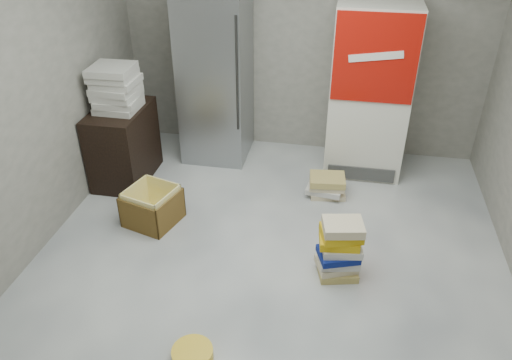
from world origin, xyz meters
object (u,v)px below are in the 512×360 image
at_px(coke_cooler, 370,90).
at_px(cardboard_box, 153,208).
at_px(steel_fridge, 216,76).
at_px(wood_shelf, 124,144).
at_px(phonebook_stack_main, 340,249).

height_order(coke_cooler, cardboard_box, coke_cooler).
bearing_deg(coke_cooler, steel_fridge, 179.82).
height_order(steel_fridge, cardboard_box, steel_fridge).
relative_size(steel_fridge, coke_cooler, 1.06).
bearing_deg(steel_fridge, cardboard_box, -100.66).
bearing_deg(wood_shelf, cardboard_box, -51.89).
bearing_deg(cardboard_box, steel_fridge, 95.77).
xyz_separation_m(steel_fridge, wood_shelf, (-0.83, -0.73, -0.55)).
xyz_separation_m(coke_cooler, wood_shelf, (-2.48, -0.72, -0.50)).
bearing_deg(cardboard_box, phonebook_stack_main, 2.93).
bearing_deg(coke_cooler, cardboard_box, -143.21).
bearing_deg(steel_fridge, coke_cooler, -0.18).
distance_m(coke_cooler, cardboard_box, 2.52).
xyz_separation_m(coke_cooler, phonebook_stack_main, (-0.17, -1.86, -0.64)).
height_order(steel_fridge, phonebook_stack_main, steel_fridge).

